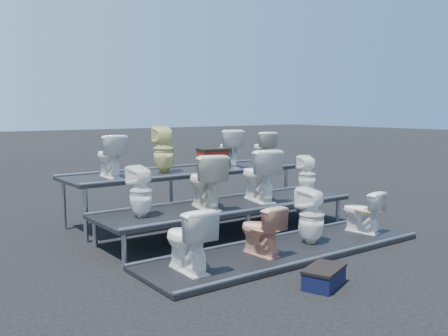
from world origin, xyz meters
TOP-DOWN VIEW (x-y plane):
  - ground at (0.00, 0.00)m, footprint 80.00×80.00m
  - tier_front at (0.00, -1.30)m, footprint 4.20×1.20m
  - tier_mid at (0.00, 0.00)m, footprint 4.20×1.20m
  - tier_back at (0.00, 1.30)m, footprint 4.20×1.20m
  - toilet_0 at (-1.56, -1.30)m, footprint 0.45×0.76m
  - toilet_1 at (-0.45, -1.30)m, footprint 0.40×0.66m
  - toilet_2 at (0.48, -1.30)m, footprint 0.44×0.44m
  - toilet_3 at (1.58, -1.30)m, footprint 0.44×0.67m
  - toilet_4 at (-1.50, 0.00)m, footprint 0.35×0.36m
  - toilet_5 at (-0.43, 0.00)m, footprint 0.63×0.89m
  - toilet_6 at (0.61, 0.00)m, footprint 0.66×0.92m
  - toilet_7 at (1.70, 0.00)m, footprint 0.39×0.39m
  - toilet_8 at (-1.38, 1.30)m, footprint 0.43×0.69m
  - toilet_9 at (-0.41, 1.30)m, footprint 0.43×0.43m
  - toilet_10 at (0.99, 1.30)m, footprint 0.63×0.79m
  - toilet_11 at (1.81, 1.30)m, footprint 0.55×0.71m
  - red_crate at (0.54, 1.22)m, footprint 0.50×0.43m
  - step_stool at (-0.55, -2.49)m, footprint 0.61×0.49m

SIDE VIEW (x-z plane):
  - ground at x=0.00m, z-range 0.00..0.00m
  - tier_front at x=0.00m, z-range 0.00..0.06m
  - step_stool at x=-0.55m, z-range 0.00..0.19m
  - tier_mid at x=0.00m, z-range 0.00..0.46m
  - toilet_3 at x=1.58m, z-range 0.06..0.70m
  - toilet_1 at x=-0.45m, z-range 0.06..0.71m
  - tier_back at x=0.00m, z-range 0.00..0.86m
  - toilet_0 at x=-1.56m, z-range 0.06..0.82m
  - toilet_2 at x=0.48m, z-range 0.06..0.85m
  - toilet_7 at x=1.70m, z-range 0.46..1.13m
  - toilet_4 at x=-1.50m, z-range 0.46..1.17m
  - toilet_5 at x=-0.43m, z-range 0.46..1.28m
  - toilet_6 at x=0.61m, z-range 0.46..1.31m
  - red_crate at x=0.54m, z-range 0.86..1.18m
  - toilet_11 at x=1.81m, z-range 0.86..1.50m
  - toilet_8 at x=-1.38m, z-range 0.86..1.54m
  - toilet_10 at x=0.99m, z-range 0.86..1.56m
  - toilet_9 at x=-0.41m, z-range 0.86..1.65m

